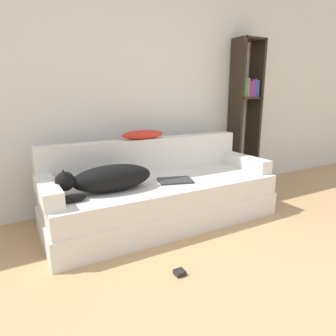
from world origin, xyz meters
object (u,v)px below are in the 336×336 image
at_px(couch, 163,202).
at_px(bookshelf, 245,107).
at_px(dog, 108,178).
at_px(laptop, 175,181).
at_px(power_adapter, 180,273).
at_px(throw_pillow, 143,135).

bearing_deg(couch, bookshelf, 19.47).
xyz_separation_m(dog, laptop, (0.67, -0.02, -0.11)).
height_order(dog, power_adapter, dog).
relative_size(couch, dog, 2.71).
height_order(laptop, throw_pillow, throw_pillow).
bearing_deg(power_adapter, bookshelf, 36.87).
bearing_deg(laptop, bookshelf, 40.21).
distance_m(couch, laptop, 0.26).
xyz_separation_m(throw_pillow, power_adapter, (-0.29, -1.23, -0.83)).
bearing_deg(throw_pillow, dog, -142.23).
relative_size(throw_pillow, power_adapter, 6.47).
relative_size(dog, power_adapter, 11.73).
height_order(couch, bookshelf, bookshelf).
bearing_deg(laptop, dog, -165.02).
distance_m(laptop, bookshelf, 1.72).
height_order(dog, throw_pillow, throw_pillow).
bearing_deg(power_adapter, laptop, 61.33).
distance_m(couch, power_adapter, 0.96).
xyz_separation_m(couch, laptop, (0.09, -0.08, 0.23)).
bearing_deg(laptop, power_adapter, -101.70).
bearing_deg(dog, power_adapter, -74.29).
xyz_separation_m(couch, dog, (-0.57, -0.06, 0.34)).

